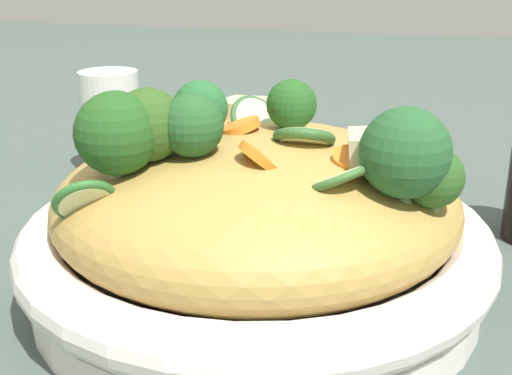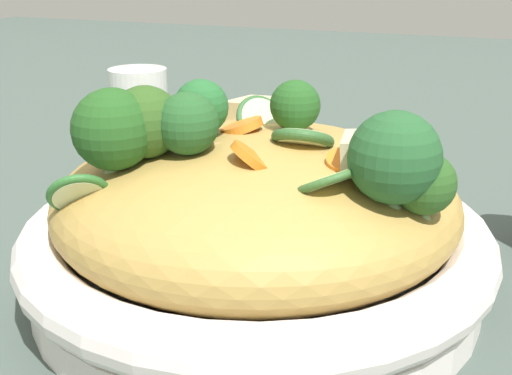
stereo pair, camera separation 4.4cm
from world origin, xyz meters
name	(u,v)px [view 1 (the left image)]	position (x,y,z in m)	size (l,w,h in m)	color
ground_plane	(256,289)	(0.00, 0.00, 0.00)	(3.00, 3.00, 0.00)	#425049
serving_bowl	(256,251)	(0.00, 0.00, 0.03)	(0.32, 0.32, 0.06)	white
noodle_heap	(256,200)	(0.00, 0.00, 0.07)	(0.27, 0.27, 0.09)	#AD8942
broccoli_florets	(245,137)	(0.00, 0.04, 0.12)	(0.24, 0.15, 0.07)	#9ABB77
carrot_coins	(254,142)	(0.00, 0.01, 0.11)	(0.15, 0.09, 0.02)	orange
zucchini_slices	(256,153)	(-0.01, 0.02, 0.11)	(0.19, 0.18, 0.05)	#BFD597
chicken_chunks	(291,130)	(-0.01, -0.04, 0.11)	(0.15, 0.15, 0.04)	#CEBA8C
drinking_glass	(112,124)	(0.21, -0.20, 0.06)	(0.06, 0.06, 0.11)	silver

